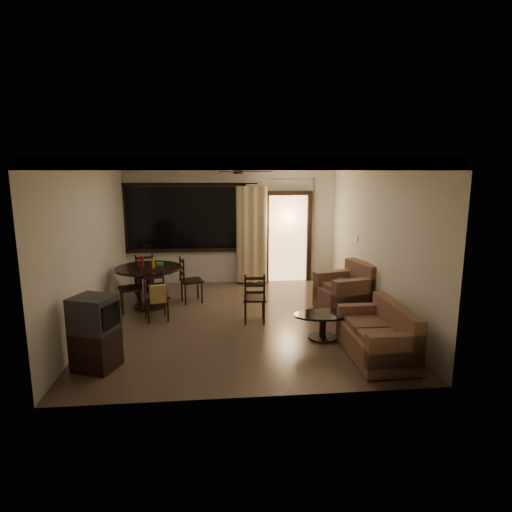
{
  "coord_description": "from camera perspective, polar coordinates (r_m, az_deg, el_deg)",
  "views": [
    {
      "loc": [
        -0.42,
        -7.41,
        2.64
      ],
      "look_at": [
        0.33,
        0.2,
        1.14
      ],
      "focal_mm": 30.0,
      "sensor_mm": 36.0,
      "label": 1
    }
  ],
  "objects": [
    {
      "name": "ground",
      "position": [
        7.88,
        -2.25,
        -8.45
      ],
      "size": [
        5.5,
        5.5,
        0.0
      ],
      "primitive_type": "plane",
      "color": "#7F6651",
      "rests_on": "ground"
    },
    {
      "name": "tv_cabinet",
      "position": [
        6.24,
        -20.65,
        -9.56
      ],
      "size": [
        0.67,
        0.64,
        1.02
      ],
      "rotation": [
        0.0,
        0.0,
        -0.37
      ],
      "color": "black",
      "rests_on": "ground"
    },
    {
      "name": "dining_chair_west",
      "position": [
        8.61,
        -16.28,
        -5.23
      ],
      "size": [
        0.52,
        0.52,
        0.95
      ],
      "rotation": [
        0.0,
        0.0,
        -1.29
      ],
      "color": "black",
      "rests_on": "ground"
    },
    {
      "name": "sofa",
      "position": [
        6.52,
        16.19,
        -10.34
      ],
      "size": [
        0.76,
        1.43,
        0.76
      ],
      "rotation": [
        0.0,
        0.0,
        0.0
      ],
      "color": "#4A2E22",
      "rests_on": "ground"
    },
    {
      "name": "room_shell",
      "position": [
        9.28,
        0.7,
        6.12
      ],
      "size": [
        5.5,
        6.7,
        5.5
      ],
      "color": "beige",
      "rests_on": "ground"
    },
    {
      "name": "side_chair",
      "position": [
        7.68,
        -0.21,
        -6.85
      ],
      "size": [
        0.42,
        0.42,
        0.91
      ],
      "rotation": [
        0.0,
        0.0,
        3.09
      ],
      "color": "black",
      "rests_on": "ground"
    },
    {
      "name": "dining_table",
      "position": [
        8.69,
        -14.09,
        -2.55
      ],
      "size": [
        1.29,
        1.29,
        1.03
      ],
      "rotation": [
        0.0,
        0.0,
        0.28
      ],
      "color": "black",
      "rests_on": "ground"
    },
    {
      "name": "armchair",
      "position": [
        8.41,
        12.14,
        -4.71
      ],
      "size": [
        1.11,
        1.11,
        0.92
      ],
      "rotation": [
        0.0,
        0.0,
        0.24
      ],
      "color": "#4A2E22",
      "rests_on": "ground"
    },
    {
      "name": "coffee_table",
      "position": [
        7.02,
        8.9,
        -8.69
      ],
      "size": [
        0.94,
        0.57,
        0.41
      ],
      "rotation": [
        0.0,
        0.0,
        -0.11
      ],
      "color": "black",
      "rests_on": "ground"
    },
    {
      "name": "dining_chair_south",
      "position": [
        7.96,
        -13.12,
        -6.24
      ],
      "size": [
        0.52,
        0.56,
        0.95
      ],
      "rotation": [
        0.0,
        0.0,
        0.28
      ],
      "color": "black",
      "rests_on": "ground"
    },
    {
      "name": "dining_chair_east",
      "position": [
        8.92,
        -8.65,
        -4.33
      ],
      "size": [
        0.52,
        0.52,
        0.95
      ],
      "rotation": [
        0.0,
        0.0,
        1.85
      ],
      "color": "black",
      "rests_on": "ground"
    },
    {
      "name": "dining_chair_north",
      "position": [
        9.53,
        -14.65,
        -3.56
      ],
      "size": [
        0.52,
        0.52,
        0.95
      ],
      "rotation": [
        0.0,
        0.0,
        3.43
      ],
      "color": "black",
      "rests_on": "ground"
    }
  ]
}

